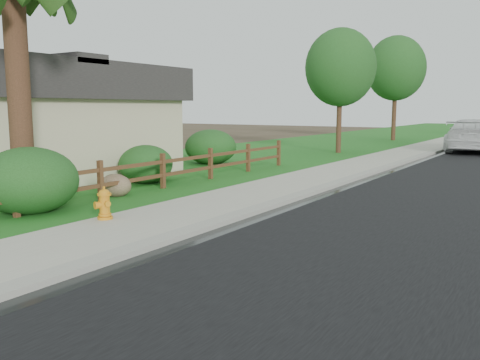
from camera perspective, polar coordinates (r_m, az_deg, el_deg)
The scene contains 15 objects.
curb at distance 39.24m, azimuth 23.95°, elevation 3.94°, with size 0.40×90.00×0.12m, color #9B988D.
wet_gutter at distance 39.19m, azimuth 24.45°, elevation 3.85°, with size 0.50×90.00×0.00m, color black.
sidewalk at distance 39.46m, azimuth 22.08°, elevation 4.05°, with size 2.20×90.00×0.10m, color #9C9888.
grass_strip at distance 39.85m, azimuth 19.39°, elevation 4.19°, with size 1.60×90.00×0.06m, color #195718.
lawn_near at distance 41.36m, azimuth 12.36°, elevation 4.57°, with size 9.00×90.00×0.04m, color #195718.
ranch_fence at distance 14.32m, azimuth -11.83°, elevation 0.66°, with size 0.12×16.92×1.10m.
fire_hydrant at distance 11.07m, azimuth -14.99°, elevation -2.63°, with size 0.46×0.37×0.69m.
white_suv at distance 30.99m, azimuth 24.64°, elevation 4.57°, with size 2.52×6.20×1.80m, color white.
boulder at distance 14.29m, azimuth -13.80°, elevation -0.61°, with size 0.97×0.73×0.64m, color brown.
shrub_a at distance 12.66m, azimuth -22.19°, elevation -0.65°, with size 1.69×1.69×1.27m, color #1D4017.
shrub_b at distance 12.58m, azimuth -22.60°, elevation -0.07°, with size 2.22×2.22×1.55m, color #1D4017.
shrub_c at distance 16.62m, azimuth -10.53°, elevation 1.74°, with size 1.73×1.73×1.25m, color #1D4017.
shrub_d at distance 21.96m, azimuth -3.32°, elevation 3.72°, with size 2.22×2.22×1.51m, color #1D4017.
tree_near_left at distance 27.85m, azimuth 11.21°, elevation 12.27°, with size 3.71×3.71×6.58m.
tree_mid_left at distance 39.77m, azimuth 17.11°, elevation 11.88°, with size 4.29×4.29×7.67m.
Camera 1 is at (6.38, -3.70, 2.43)m, focal length 38.00 mm.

